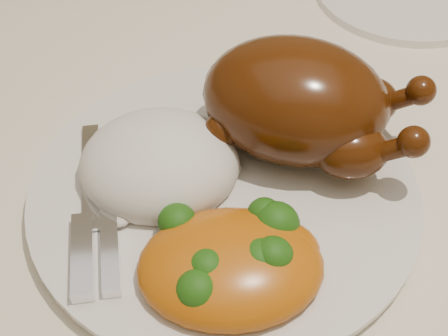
{
  "coord_description": "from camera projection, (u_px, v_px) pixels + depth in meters",
  "views": [
    {
      "loc": [
        -0.06,
        -0.45,
        1.14
      ],
      "look_at": [
        -0.04,
        -0.13,
        0.8
      ],
      "focal_mm": 50.0,
      "sensor_mm": 36.0,
      "label": 1
    }
  ],
  "objects": [
    {
      "name": "dining_table",
      "position": [
        251.0,
        169.0,
        0.66
      ],
      "size": [
        1.6,
        0.9,
        0.76
      ],
      "color": "brown",
      "rests_on": "floor"
    },
    {
      "name": "tablecloth",
      "position": [
        253.0,
        117.0,
        0.61
      ],
      "size": [
        1.73,
        1.03,
        0.18
      ],
      "color": "beige",
      "rests_on": "dining_table"
    },
    {
      "name": "dinner_plate",
      "position": [
        224.0,
        191.0,
        0.49
      ],
      "size": [
        0.33,
        0.33,
        0.01
      ],
      "primitive_type": "cylinder",
      "rotation": [
        0.0,
        0.0,
        0.09
      ],
      "color": "silver",
      "rests_on": "tablecloth"
    },
    {
      "name": "roast_chicken",
      "position": [
        300.0,
        102.0,
        0.49
      ],
      "size": [
        0.2,
        0.16,
        0.09
      ],
      "rotation": [
        0.0,
        0.0,
        -0.38
      ],
      "color": "#461F07",
      "rests_on": "dinner_plate"
    },
    {
      "name": "rice_mound",
      "position": [
        160.0,
        164.0,
        0.49
      ],
      "size": [
        0.13,
        0.12,
        0.07
      ],
      "rotation": [
        0.0,
        0.0,
        -0.05
      ],
      "color": "white",
      "rests_on": "dinner_plate"
    },
    {
      "name": "mac_and_cheese",
      "position": [
        238.0,
        261.0,
        0.42
      ],
      "size": [
        0.13,
        0.1,
        0.05
      ],
      "rotation": [
        0.0,
        0.0,
        -0.01
      ],
      "color": "#B8580B",
      "rests_on": "dinner_plate"
    },
    {
      "name": "cutlery",
      "position": [
        98.0,
        225.0,
        0.45
      ],
      "size": [
        0.04,
        0.17,
        0.01
      ],
      "rotation": [
        0.0,
        0.0,
        0.08
      ],
      "color": "silver",
      "rests_on": "dinner_plate"
    }
  ]
}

